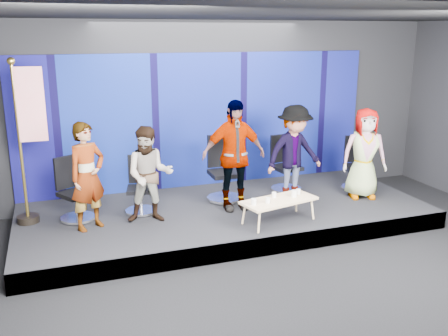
{
  "coord_description": "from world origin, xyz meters",
  "views": [
    {
      "loc": [
        -2.76,
        -5.32,
        3.27
      ],
      "look_at": [
        -0.05,
        2.4,
        1.04
      ],
      "focal_mm": 40.0,
      "sensor_mm": 36.0,
      "label": 1
    }
  ],
  "objects_px": {
    "mug_c": "(274,195)",
    "flag_stand": "(28,138)",
    "chair_e": "(356,172)",
    "panelist_d": "(294,153)",
    "chair_b": "(141,194)",
    "mug_b": "(268,200)",
    "mug_e": "(298,192)",
    "panelist_b": "(149,175)",
    "panelist_c": "(234,155)",
    "chair_a": "(75,199)",
    "chair_c": "(224,179)",
    "panelist_e": "(364,153)",
    "chair_d": "(285,172)",
    "coffee_table": "(279,201)",
    "mug_d": "(294,194)",
    "mug_a": "(254,202)",
    "panelist_a": "(88,176)"
  },
  "relations": [
    {
      "from": "panelist_d",
      "to": "mug_b",
      "type": "bearing_deg",
      "value": -139.89
    },
    {
      "from": "chair_b",
      "to": "chair_d",
      "type": "bearing_deg",
      "value": 18.21
    },
    {
      "from": "panelist_c",
      "to": "flag_stand",
      "type": "relative_size",
      "value": 0.73
    },
    {
      "from": "panelist_c",
      "to": "mug_b",
      "type": "distance_m",
      "value": 1.11
    },
    {
      "from": "panelist_d",
      "to": "chair_b",
      "type": "bearing_deg",
      "value": 168.24
    },
    {
      "from": "mug_b",
      "to": "mug_e",
      "type": "height_order",
      "value": "mug_b"
    },
    {
      "from": "chair_b",
      "to": "chair_d",
      "type": "distance_m",
      "value": 2.87
    },
    {
      "from": "panelist_e",
      "to": "mug_a",
      "type": "bearing_deg",
      "value": -145.91
    },
    {
      "from": "mug_d",
      "to": "flag_stand",
      "type": "distance_m",
      "value": 4.29
    },
    {
      "from": "chair_a",
      "to": "mug_e",
      "type": "distance_m",
      "value": 3.67
    },
    {
      "from": "chair_b",
      "to": "mug_c",
      "type": "distance_m",
      "value": 2.26
    },
    {
      "from": "mug_c",
      "to": "coffee_table",
      "type": "bearing_deg",
      "value": -76.25
    },
    {
      "from": "chair_a",
      "to": "chair_b",
      "type": "bearing_deg",
      "value": -30.93
    },
    {
      "from": "chair_d",
      "to": "mug_d",
      "type": "height_order",
      "value": "chair_d"
    },
    {
      "from": "chair_a",
      "to": "mug_c",
      "type": "distance_m",
      "value": 3.24
    },
    {
      "from": "chair_a",
      "to": "chair_d",
      "type": "bearing_deg",
      "value": -26.74
    },
    {
      "from": "panelist_c",
      "to": "panelist_e",
      "type": "bearing_deg",
      "value": -3.61
    },
    {
      "from": "panelist_e",
      "to": "coffee_table",
      "type": "bearing_deg",
      "value": -144.95
    },
    {
      "from": "panelist_c",
      "to": "chair_d",
      "type": "height_order",
      "value": "panelist_c"
    },
    {
      "from": "mug_c",
      "to": "flag_stand",
      "type": "xyz_separation_m",
      "value": [
        -3.67,
        1.18,
        0.96
      ]
    },
    {
      "from": "mug_e",
      "to": "mug_d",
      "type": "bearing_deg",
      "value": -141.76
    },
    {
      "from": "chair_b",
      "to": "mug_d",
      "type": "bearing_deg",
      "value": -14.45
    },
    {
      "from": "panelist_b",
      "to": "chair_e",
      "type": "height_order",
      "value": "panelist_b"
    },
    {
      "from": "chair_e",
      "to": "mug_d",
      "type": "distance_m",
      "value": 2.19
    },
    {
      "from": "panelist_d",
      "to": "mug_c",
      "type": "height_order",
      "value": "panelist_d"
    },
    {
      "from": "panelist_b",
      "to": "panelist_e",
      "type": "xyz_separation_m",
      "value": [
        3.95,
        -0.06,
        0.05
      ]
    },
    {
      "from": "panelist_d",
      "to": "mug_d",
      "type": "height_order",
      "value": "panelist_d"
    },
    {
      "from": "panelist_e",
      "to": "mug_e",
      "type": "relative_size",
      "value": 19.75
    },
    {
      "from": "panelist_b",
      "to": "panelist_d",
      "type": "distance_m",
      "value": 2.72
    },
    {
      "from": "panelist_c",
      "to": "mug_d",
      "type": "distance_m",
      "value": 1.22
    },
    {
      "from": "chair_c",
      "to": "panelist_c",
      "type": "height_order",
      "value": "panelist_c"
    },
    {
      "from": "chair_a",
      "to": "flag_stand",
      "type": "distance_m",
      "value": 1.21
    },
    {
      "from": "coffee_table",
      "to": "chair_d",
      "type": "bearing_deg",
      "value": 60.68
    },
    {
      "from": "mug_d",
      "to": "mug_e",
      "type": "distance_m",
      "value": 0.17
    },
    {
      "from": "chair_a",
      "to": "panelist_a",
      "type": "bearing_deg",
      "value": -98.09
    },
    {
      "from": "chair_d",
      "to": "panelist_d",
      "type": "bearing_deg",
      "value": -106.55
    },
    {
      "from": "panelist_b",
      "to": "mug_e",
      "type": "relative_size",
      "value": 18.6
    },
    {
      "from": "panelist_e",
      "to": "panelist_b",
      "type": "bearing_deg",
      "value": -163.69
    },
    {
      "from": "chair_a",
      "to": "chair_c",
      "type": "xyz_separation_m",
      "value": [
        2.62,
        0.16,
        0.04
      ]
    },
    {
      "from": "panelist_d",
      "to": "mug_c",
      "type": "xyz_separation_m",
      "value": [
        -0.79,
        -0.88,
        -0.44
      ]
    },
    {
      "from": "panelist_c",
      "to": "coffee_table",
      "type": "bearing_deg",
      "value": -60.22
    },
    {
      "from": "panelist_c",
      "to": "mug_b",
      "type": "xyz_separation_m",
      "value": [
        0.22,
        -0.95,
        -0.53
      ]
    },
    {
      "from": "panelist_c",
      "to": "flag_stand",
      "type": "bearing_deg",
      "value": 173.16
    },
    {
      "from": "chair_a",
      "to": "chair_c",
      "type": "height_order",
      "value": "chair_c"
    },
    {
      "from": "panelist_b",
      "to": "coffee_table",
      "type": "height_order",
      "value": "panelist_b"
    },
    {
      "from": "chair_a",
      "to": "panelist_e",
      "type": "relative_size",
      "value": 0.63
    },
    {
      "from": "panelist_a",
      "to": "mug_b",
      "type": "xyz_separation_m",
      "value": [
        2.65,
        -0.84,
        -0.42
      ]
    },
    {
      "from": "mug_b",
      "to": "mug_c",
      "type": "height_order",
      "value": "mug_b"
    },
    {
      "from": "flag_stand",
      "to": "chair_e",
      "type": "bearing_deg",
      "value": -0.28
    },
    {
      "from": "panelist_c",
      "to": "mug_d",
      "type": "xyz_separation_m",
      "value": [
        0.75,
        -0.81,
        -0.52
      ]
    }
  ]
}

